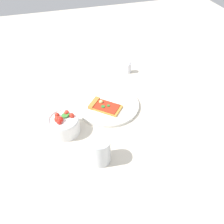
# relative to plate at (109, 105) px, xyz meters

# --- Properties ---
(ground_plane) EXTENTS (2.40, 2.40, 0.00)m
(ground_plane) POSITION_rel_plate_xyz_m (-0.01, 0.00, -0.01)
(ground_plane) COLOR beige
(ground_plane) RESTS_ON ground
(plate) EXTENTS (0.27, 0.27, 0.01)m
(plate) POSITION_rel_plate_xyz_m (0.00, 0.00, 0.00)
(plate) COLOR white
(plate) RESTS_ON ground_plane
(pizza_slice_main) EXTENTS (0.14, 0.14, 0.02)m
(pizza_slice_main) POSITION_rel_plate_xyz_m (-0.02, 0.03, 0.01)
(pizza_slice_main) COLOR gold
(pizza_slice_main) RESTS_ON plate
(salad_bowl) EXTENTS (0.12, 0.12, 0.08)m
(salad_bowl) POSITION_rel_plate_xyz_m (-0.09, 0.20, 0.03)
(salad_bowl) COLOR white
(salad_bowl) RESTS_ON ground_plane
(soda_glass) EXTENTS (0.07, 0.07, 0.10)m
(soda_glass) POSITION_rel_plate_xyz_m (-0.27, 0.10, 0.04)
(soda_glass) COLOR silver
(soda_glass) RESTS_ON ground_plane
(paper_napkin) EXTENTS (0.13, 0.15, 0.00)m
(paper_napkin) POSITION_rel_plate_xyz_m (-0.23, -0.11, -0.01)
(paper_napkin) COLOR silver
(paper_napkin) RESTS_ON ground_plane
(pepper_shaker) EXTENTS (0.03, 0.03, 0.06)m
(pepper_shaker) POSITION_rel_plate_xyz_m (0.22, -0.17, 0.02)
(pepper_shaker) COLOR silver
(pepper_shaker) RESTS_ON ground_plane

